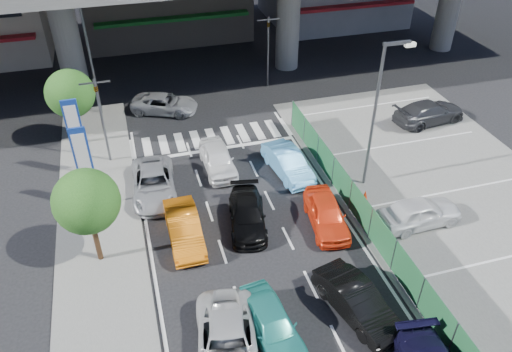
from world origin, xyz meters
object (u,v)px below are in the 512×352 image
object	(u,v)px
tree_near	(87,202)
hatch_black_mid_right	(357,301)
signboard_near	(83,157)
sedan_black_mid	(247,215)
street_lamp_left	(91,46)
parked_sedan_white	(419,212)
taxi_orange_left	(184,228)
tree_far	(70,94)
sedan_white_mid_left	(228,345)
kei_truck_front_right	(288,163)
signboard_far	(74,128)
wagon_silver_front_left	(154,184)
traffic_light_right	(268,35)
traffic_light_left	(98,101)
parked_sedan_dgrey	(429,112)
street_lamp_right	(379,105)
taxi_teal_mid	(272,324)
crossing_wagon_silver	(164,104)
sedan_white_front_mid	(218,159)
taxi_orange_right	(326,214)
traffic_cone	(365,196)

from	to	relation	value
tree_near	hatch_black_mid_right	size ratio (longest dim) A/B	1.15
signboard_near	sedan_black_mid	world-z (taller)	signboard_near
street_lamp_left	parked_sedan_white	bearing A→B (deg)	-47.76
signboard_near	tree_near	distance (m)	4.01
hatch_black_mid_right	taxi_orange_left	size ratio (longest dim) A/B	1.00
tree_near	tree_far	distance (m)	10.53
sedan_white_mid_left	kei_truck_front_right	world-z (taller)	same
signboard_far	wagon_silver_front_left	bearing A→B (deg)	-38.02
kei_truck_front_right	parked_sedan_white	world-z (taller)	parked_sedan_white
traffic_light_right	taxi_orange_left	bearing A→B (deg)	-120.38
traffic_light_left	tree_far	bearing A→B (deg)	122.62
parked_sedan_dgrey	sedan_white_mid_left	bearing A→B (deg)	121.12
street_lamp_left	parked_sedan_dgrey	world-z (taller)	street_lamp_left
wagon_silver_front_left	signboard_near	bearing A→B (deg)	-172.01
traffic_light_left	street_lamp_right	bearing A→B (deg)	-24.16
taxi_teal_mid	traffic_light_right	bearing A→B (deg)	66.41
crossing_wagon_silver	street_lamp_left	bearing A→B (deg)	101.22
kei_truck_front_right	parked_sedan_white	bearing A→B (deg)	-59.13
hatch_black_mid_right	tree_far	bearing A→B (deg)	108.19
traffic_light_right	kei_truck_front_right	size ratio (longest dim) A/B	1.24
sedan_white_front_mid	parked_sedan_dgrey	size ratio (longest dim) A/B	0.83
traffic_light_right	wagon_silver_front_left	bearing A→B (deg)	-131.64
tree_near	hatch_black_mid_right	distance (m)	11.73
kei_truck_front_right	street_lamp_left	bearing A→B (deg)	126.36
hatch_black_mid_right	taxi_orange_left	distance (m)	8.55
signboard_far	traffic_light_right	bearing A→B (deg)	31.43
parked_sedan_dgrey	traffic_light_right	bearing A→B (deg)	38.71
signboard_far	taxi_orange_right	world-z (taller)	signboard_far
taxi_orange_right	parked_sedan_white	bearing A→B (deg)	-8.37
traffic_light_right	traffic_cone	bearing A→B (deg)	-86.97
traffic_light_right	traffic_cone	world-z (taller)	traffic_light_right
street_lamp_left	parked_sedan_white	distance (m)	21.71
taxi_teal_mid	hatch_black_mid_right	world-z (taller)	same
traffic_light_left	parked_sedan_white	bearing A→B (deg)	-34.57
traffic_light_right	sedan_white_mid_left	world-z (taller)	traffic_light_right
hatch_black_mid_right	crossing_wagon_silver	bearing A→B (deg)	90.38
tree_near	taxi_orange_left	distance (m)	4.74
tree_far	parked_sedan_dgrey	world-z (taller)	tree_far
crossing_wagon_silver	parked_sedan_dgrey	distance (m)	17.45
signboard_far	sedan_white_front_mid	size ratio (longest dim) A/B	1.16
sedan_white_mid_left	sedan_black_mid	size ratio (longest dim) A/B	1.18
parked_sedan_dgrey	street_lamp_left	bearing A→B (deg)	63.09
tree_near	sedan_white_mid_left	distance (m)	8.23
hatch_black_mid_right	kei_truck_front_right	world-z (taller)	same
street_lamp_left	sedan_white_front_mid	world-z (taller)	street_lamp_left
taxi_orange_right	parked_sedan_dgrey	distance (m)	12.74
signboard_near	sedan_white_mid_left	xyz separation A→B (m)	(4.57, -10.43, -2.37)
taxi_orange_left	parked_sedan_white	xyz separation A→B (m)	(11.14, -2.10, 0.09)
street_lamp_right	parked_sedan_dgrey	xyz separation A→B (m)	(6.80, 4.94, -4.00)
taxi_orange_right	street_lamp_left	bearing A→B (deg)	131.96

